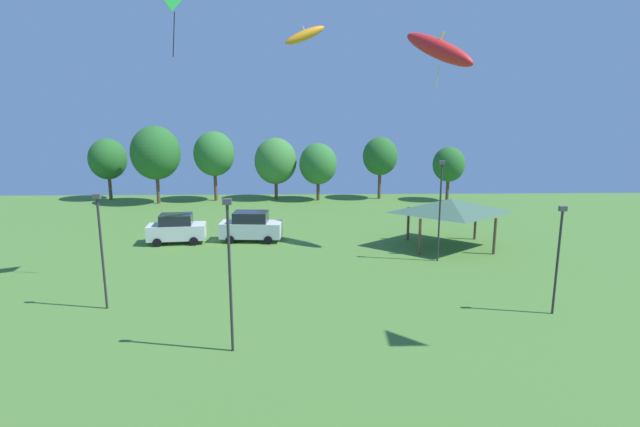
% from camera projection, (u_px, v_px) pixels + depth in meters
% --- Properties ---
extents(kite_flying_0, '(4.85, 5.03, 4.22)m').
position_uv_depth(kite_flying_0, '(439.00, 49.00, 33.86)').
color(kite_flying_0, red).
extents(kite_flying_8, '(3.03, 1.63, 1.76)m').
position_uv_depth(kite_flying_8, '(305.00, 35.00, 32.92)').
color(kite_flying_8, orange).
extents(parked_car_leftmost, '(4.45, 2.44, 2.22)m').
position_uv_depth(parked_car_leftmost, '(177.00, 229.00, 37.74)').
color(parked_car_leftmost, silver).
rests_on(parked_car_leftmost, ground).
extents(parked_car_second_from_left, '(4.78, 2.34, 2.30)m').
position_uv_depth(parked_car_second_from_left, '(251.00, 226.00, 38.32)').
color(parked_car_second_from_left, silver).
rests_on(parked_car_second_from_left, ground).
extents(park_pavilion, '(6.81, 5.26, 3.60)m').
position_uv_depth(park_pavilion, '(450.00, 206.00, 36.33)').
color(park_pavilion, brown).
rests_on(park_pavilion, ground).
extents(light_post_0, '(0.36, 0.20, 6.74)m').
position_uv_depth(light_post_0, '(440.00, 206.00, 32.72)').
color(light_post_0, '#2D2D33').
rests_on(light_post_0, ground).
extents(light_post_1, '(0.36, 0.20, 6.54)m').
position_uv_depth(light_post_1, '(230.00, 268.00, 20.33)').
color(light_post_1, '#2D2D33').
rests_on(light_post_1, ground).
extents(light_post_2, '(0.36, 0.20, 5.95)m').
position_uv_depth(light_post_2, '(101.00, 245.00, 24.85)').
color(light_post_2, '#2D2D33').
rests_on(light_post_2, ground).
extents(light_post_3, '(0.36, 0.20, 5.47)m').
position_uv_depth(light_post_3, '(558.00, 253.00, 24.26)').
color(light_post_3, '#2D2D33').
rests_on(light_post_3, ground).
extents(treeline_tree_0, '(4.10, 4.10, 6.79)m').
position_uv_depth(treeline_tree_0, '(108.00, 159.00, 55.04)').
color(treeline_tree_0, brown).
rests_on(treeline_tree_0, ground).
extents(treeline_tree_1, '(5.16, 5.16, 8.26)m').
position_uv_depth(treeline_tree_1, '(156.00, 153.00, 52.57)').
color(treeline_tree_1, brown).
rests_on(treeline_tree_1, ground).
extents(treeline_tree_2, '(4.42, 4.42, 7.61)m').
position_uv_depth(treeline_tree_2, '(214.00, 154.00, 54.31)').
color(treeline_tree_2, brown).
rests_on(treeline_tree_2, ground).
extents(treeline_tree_3, '(4.67, 4.67, 6.86)m').
position_uv_depth(treeline_tree_3, '(276.00, 161.00, 55.35)').
color(treeline_tree_3, brown).
rests_on(treeline_tree_3, ground).
extents(treeline_tree_4, '(4.13, 4.13, 6.32)m').
position_uv_depth(treeline_tree_4, '(318.00, 164.00, 54.76)').
color(treeline_tree_4, brown).
rests_on(treeline_tree_4, ground).
extents(treeline_tree_5, '(3.87, 3.87, 6.92)m').
position_uv_depth(treeline_tree_5, '(380.00, 156.00, 55.57)').
color(treeline_tree_5, brown).
rests_on(treeline_tree_5, ground).
extents(treeline_tree_6, '(3.48, 3.48, 5.95)m').
position_uv_depth(treeline_tree_6, '(449.00, 164.00, 54.46)').
color(treeline_tree_6, brown).
rests_on(treeline_tree_6, ground).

